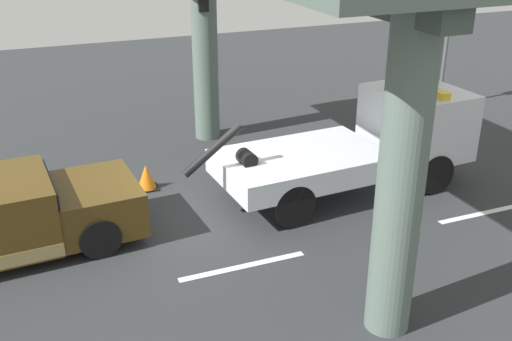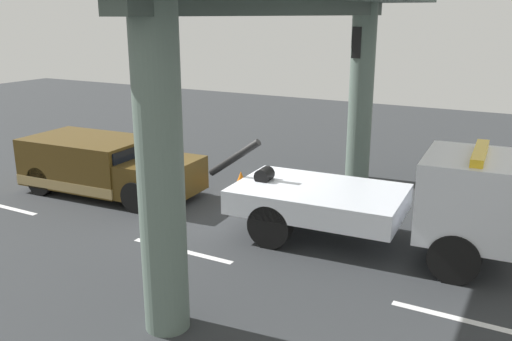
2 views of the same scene
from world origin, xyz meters
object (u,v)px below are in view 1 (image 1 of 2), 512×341
at_px(traffic_light_near, 204,25).
at_px(traffic_cone_orange, 146,177).
at_px(tow_truck_white, 370,140).
at_px(traffic_light_far, 449,24).

xyz_separation_m(traffic_light_near, traffic_cone_orange, (-2.46, -2.72, -3.10)).
height_order(tow_truck_white, traffic_cone_orange, tow_truck_white).
height_order(tow_truck_white, traffic_light_far, traffic_light_far).
bearing_deg(tow_truck_white, traffic_light_near, 120.60).
bearing_deg(traffic_cone_orange, tow_truck_white, -19.92).
bearing_deg(traffic_light_near, traffic_light_far, 0.00).
relative_size(tow_truck_white, traffic_light_near, 1.56).
distance_m(traffic_light_far, traffic_cone_orange, 11.58).
height_order(traffic_light_near, traffic_cone_orange, traffic_light_near).
distance_m(tow_truck_white, traffic_light_far, 7.57).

